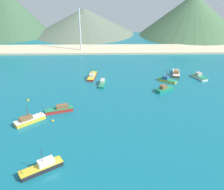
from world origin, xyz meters
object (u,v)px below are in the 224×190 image
object	(u,v)px
fishing_boat_1	(167,80)
fishing_boat_3	(176,73)
buoy_0	(28,100)
radio_tower	(80,30)
fishing_boat_4	(60,109)
fishing_boat_2	(199,77)
fishing_boat_8	(102,83)
fishing_boat_5	(29,120)
buoy_1	(53,121)
fishing_boat_7	(42,167)
fishing_boat_10	(164,89)
fishing_boat_6	(92,76)

from	to	relation	value
fishing_boat_1	fishing_boat_3	bearing A→B (deg)	52.44
fishing_boat_1	fishing_boat_3	size ratio (longest dim) A/B	0.81
buoy_0	radio_tower	distance (m)	71.91
fishing_boat_4	buoy_0	xyz separation A→B (m)	(-13.62, 8.81, -0.80)
fishing_boat_2	radio_tower	size ratio (longest dim) A/B	0.33
buoy_0	radio_tower	xyz separation A→B (m)	(13.35, 69.38, 13.35)
fishing_boat_4	fishing_boat_8	xyz separation A→B (m)	(14.11, 23.75, -0.20)
fishing_boat_2	fishing_boat_5	xyz separation A→B (m)	(-67.32, -37.24, 0.10)
buoy_0	fishing_boat_8	bearing A→B (deg)	28.31
fishing_boat_3	buoy_1	world-z (taller)	fishing_boat_3
fishing_boat_5	buoy_0	bearing A→B (deg)	108.22
fishing_boat_7	buoy_0	bearing A→B (deg)	111.23
fishing_boat_8	fishing_boat_7	bearing A→B (deg)	-104.16
fishing_boat_10	fishing_boat_2	bearing A→B (deg)	36.14
fishing_boat_10	buoy_0	distance (m)	53.71
fishing_boat_1	fishing_boat_4	xyz separation A→B (m)	(-43.01, -26.91, 0.14)
fishing_boat_2	fishing_boat_3	size ratio (longest dim) A/B	0.85
fishing_boat_3	fishing_boat_8	xyz separation A→B (m)	(-35.08, -11.19, -0.17)
buoy_1	fishing_boat_10	bearing A→B (deg)	28.84
fishing_boat_8	buoy_1	bearing A→B (deg)	-117.24
fishing_boat_10	radio_tower	world-z (taller)	radio_tower
buoy_1	radio_tower	distance (m)	85.46
fishing_boat_4	fishing_boat_7	distance (m)	28.58
fishing_boat_3	fishing_boat_4	xyz separation A→B (m)	(-49.18, -34.94, 0.03)
buoy_0	fishing_boat_1	bearing A→B (deg)	17.73
fishing_boat_4	fishing_boat_5	size ratio (longest dim) A/B	1.05
fishing_boat_4	fishing_boat_6	size ratio (longest dim) A/B	0.85
fishing_boat_2	fishing_boat_5	size ratio (longest dim) A/B	0.94
fishing_boat_5	fishing_boat_8	world-z (taller)	fishing_boat_5
fishing_boat_3	radio_tower	xyz separation A→B (m)	(-49.45, 43.25, 12.59)
fishing_boat_2	fishing_boat_7	world-z (taller)	fishing_boat_7
fishing_boat_3	radio_tower	world-z (taller)	radio_tower
fishing_boat_5	buoy_1	size ratio (longest dim) A/B	11.52
fishing_boat_2	fishing_boat_8	size ratio (longest dim) A/B	0.97
fishing_boat_7	fishing_boat_10	size ratio (longest dim) A/B	1.27
fishing_boat_6	fishing_boat_8	bearing A→B (deg)	-60.23
fishing_boat_4	fishing_boat_2	bearing A→B (deg)	27.31
buoy_0	buoy_1	world-z (taller)	buoy_0
fishing_boat_1	fishing_boat_8	xyz separation A→B (m)	(-28.91, -3.17, -0.06)
buoy_0	fishing_boat_5	bearing A→B (deg)	-71.78
fishing_boat_3	fishing_boat_2	bearing A→B (deg)	-25.16
fishing_boat_8	radio_tower	distance (m)	57.74
radio_tower	fishing_boat_3	bearing A→B (deg)	-41.18
buoy_1	fishing_boat_7	bearing A→B (deg)	-84.33
fishing_boat_5	fishing_boat_7	world-z (taller)	fishing_boat_7
fishing_boat_5	buoy_0	xyz separation A→B (m)	(-5.15, 15.66, -0.80)
fishing_boat_7	fishing_boat_8	world-z (taller)	fishing_boat_7
fishing_boat_6	fishing_boat_7	size ratio (longest dim) A/B	1.14
fishing_boat_7	radio_tower	distance (m)	107.50
fishing_boat_5	buoy_0	distance (m)	16.50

